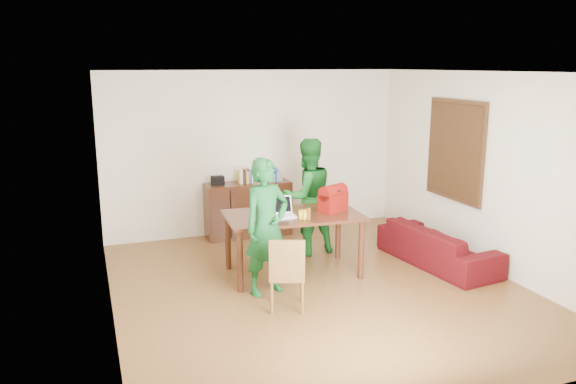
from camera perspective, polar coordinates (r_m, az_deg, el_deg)
name	(u,v)px	position (r m, az deg, el deg)	size (l,w,h in m)	color
room	(317,186)	(6.97, 2.93, 0.58)	(5.20, 5.70, 2.90)	#462611
table	(293,222)	(7.52, 0.52, -3.05)	(1.85, 1.12, 0.84)	black
chair	(287,288)	(6.59, -0.10, -9.71)	(0.51, 0.50, 0.89)	brown
person_near	(267,227)	(6.87, -2.19, -3.54)	(0.62, 0.41, 1.70)	#125322
person_far	(307,197)	(8.32, 1.97, -0.48)	(0.85, 0.66, 1.74)	#145A1B
laptop	(282,214)	(7.33, -0.60, -2.20)	(0.37, 0.27, 0.25)	white
bananas	(303,218)	(7.19, 1.51, -2.67)	(0.15, 0.09, 0.05)	gold
bottle	(308,213)	(7.20, 2.08, -2.13)	(0.06, 0.06, 0.18)	brown
red_bag	(333,201)	(7.62, 4.59, -0.91)	(0.39, 0.23, 0.29)	maroon
sofa	(438,245)	(8.28, 14.96, -5.25)	(1.89, 0.74, 0.55)	#340608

